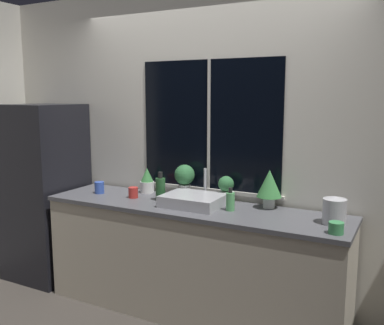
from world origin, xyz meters
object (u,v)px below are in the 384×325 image
(potted_plant_center_left, at_px, (185,178))
(mug_red, at_px, (133,193))
(potted_plant_center_right, at_px, (226,189))
(soap_bottle, at_px, (230,201))
(kettle, at_px, (334,210))
(refrigerator, at_px, (45,192))
(potted_plant_far_right, at_px, (269,185))
(mug_blue, at_px, (99,188))
(bottle_tall, at_px, (160,189))
(potted_plant_far_left, at_px, (147,181))
(mug_green, at_px, (336,228))
(sink, at_px, (193,200))

(potted_plant_center_left, height_order, mug_red, potted_plant_center_left)
(potted_plant_center_right, xyz_separation_m, soap_bottle, (0.13, -0.21, -0.04))
(mug_red, xyz_separation_m, kettle, (1.66, 0.03, 0.05))
(potted_plant_center_left, relative_size, mug_red, 3.11)
(refrigerator, bearing_deg, potted_plant_far_right, 5.69)
(mug_red, bearing_deg, soap_bottle, 0.74)
(potted_plant_center_left, bearing_deg, soap_bottle, -22.45)
(potted_plant_center_left, bearing_deg, mug_red, -149.37)
(potted_plant_center_right, distance_m, mug_blue, 1.16)
(potted_plant_center_right, xyz_separation_m, bottle_tall, (-0.51, -0.19, -0.01))
(potted_plant_center_left, bearing_deg, mug_blue, -163.18)
(potted_plant_center_left, bearing_deg, refrigerator, -171.39)
(refrigerator, distance_m, potted_plant_far_left, 1.09)
(kettle, bearing_deg, potted_plant_far_left, 173.18)
(potted_plant_far_left, bearing_deg, mug_green, -13.44)
(soap_bottle, bearing_deg, potted_plant_far_right, 42.05)
(potted_plant_far_right, bearing_deg, potted_plant_far_left, 180.00)
(mug_green, height_order, kettle, kettle)
(potted_plant_far_right, bearing_deg, refrigerator, -174.31)
(potted_plant_far_left, relative_size, mug_red, 2.48)
(potted_plant_center_right, bearing_deg, potted_plant_far_right, 0.00)
(soap_bottle, xyz_separation_m, mug_green, (0.81, -0.20, -0.04))
(kettle, bearing_deg, bottle_tall, 179.66)
(potted_plant_center_right, xyz_separation_m, mug_green, (0.94, -0.41, -0.07))
(potted_plant_center_right, bearing_deg, mug_green, -23.55)
(sink, relative_size, mug_red, 5.05)
(mug_red, bearing_deg, mug_green, -6.18)
(potted_plant_far_left, distance_m, kettle, 1.68)
(refrigerator, bearing_deg, mug_blue, -0.64)
(sink, bearing_deg, potted_plant_far_right, 21.68)
(potted_plant_far_left, bearing_deg, mug_blue, -148.03)
(sink, distance_m, potted_plant_far_left, 0.63)
(mug_green, bearing_deg, potted_plant_center_left, 162.85)
(soap_bottle, bearing_deg, potted_plant_center_left, 157.55)
(bottle_tall, bearing_deg, potted_plant_center_left, 56.68)
(sink, height_order, potted_plant_far_right, potted_plant_far_right)
(potted_plant_center_right, bearing_deg, kettle, -12.59)
(sink, xyz_separation_m, potted_plant_far_right, (0.55, 0.22, 0.14))
(potted_plant_far_left, bearing_deg, soap_bottle, -13.29)
(sink, height_order, potted_plant_far_left, sink)
(potted_plant_center_left, height_order, potted_plant_center_right, potted_plant_center_left)
(potted_plant_center_right, height_order, mug_blue, potted_plant_center_right)
(potted_plant_far_right, distance_m, mug_red, 1.16)
(refrigerator, height_order, potted_plant_far_left, refrigerator)
(potted_plant_center_left, bearing_deg, potted_plant_far_right, 0.00)
(refrigerator, relative_size, soap_bottle, 9.52)
(potted_plant_center_left, height_order, soap_bottle, potted_plant_center_left)
(mug_green, bearing_deg, mug_red, 173.82)
(potted_plant_far_right, bearing_deg, bottle_tall, -167.74)
(potted_plant_far_right, bearing_deg, potted_plant_center_right, 180.00)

